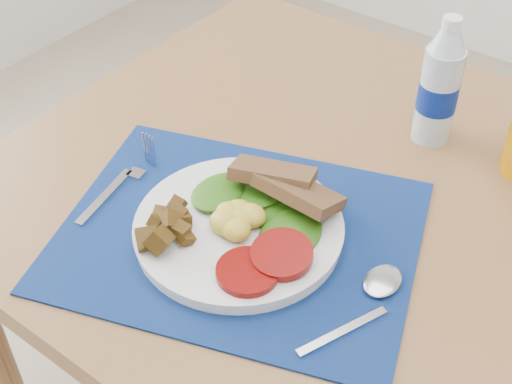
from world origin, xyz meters
TOP-DOWN VIEW (x-y plane):
  - table at (0.00, 0.20)m, footprint 1.40×0.90m
  - placemat at (-0.25, 0.03)m, footprint 0.59×0.52m
  - breakfast_plate at (-0.26, 0.03)m, footprint 0.29×0.29m
  - fork at (-0.46, 0.02)m, footprint 0.04×0.19m
  - spoon at (-0.05, 0.04)m, footprint 0.06×0.19m
  - water_bottle at (-0.14, 0.40)m, footprint 0.06×0.06m

SIDE VIEW (x-z plane):
  - table at x=0.00m, z-range 0.29..1.04m
  - placemat at x=-0.25m, z-range 0.75..0.75m
  - fork at x=-0.46m, z-range 0.75..0.76m
  - spoon at x=-0.05m, z-range 0.75..0.76m
  - breakfast_plate at x=-0.26m, z-range 0.74..0.81m
  - water_bottle at x=-0.14m, z-range 0.74..0.95m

